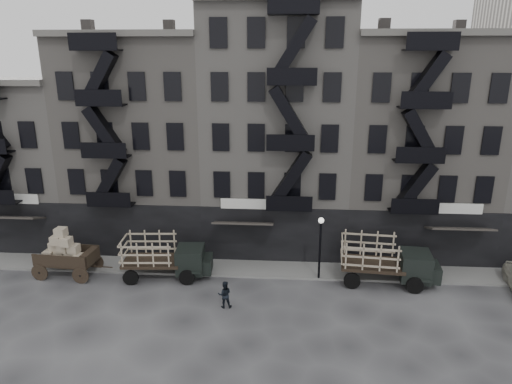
# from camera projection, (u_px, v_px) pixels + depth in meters

# --- Properties ---
(ground) EXTENTS (140.00, 140.00, 0.00)m
(ground) POSITION_uv_depth(u_px,v_px,m) (271.00, 299.00, 27.18)
(ground) COLOR #38383A
(ground) RESTS_ON ground
(sidewalk) EXTENTS (55.00, 2.50, 0.15)m
(sidewalk) POSITION_uv_depth(u_px,v_px,m) (273.00, 269.00, 30.73)
(sidewalk) COLOR slate
(sidewalk) RESTS_ON ground
(building_west) EXTENTS (10.00, 11.35, 13.20)m
(building_west) POSITION_uv_depth(u_px,v_px,m) (24.00, 158.00, 36.10)
(building_west) COLOR gray
(building_west) RESTS_ON ground
(building_midwest) EXTENTS (10.00, 11.35, 16.20)m
(building_midwest) POSITION_uv_depth(u_px,v_px,m) (146.00, 141.00, 34.99)
(building_midwest) COLOR gray
(building_midwest) RESTS_ON ground
(building_center) EXTENTS (10.00, 11.35, 18.20)m
(building_center) POSITION_uv_depth(u_px,v_px,m) (277.00, 130.00, 34.03)
(building_center) COLOR gray
(building_center) RESTS_ON ground
(building_mideast) EXTENTS (10.00, 11.35, 16.20)m
(building_mideast) POSITION_uv_depth(u_px,v_px,m) (412.00, 145.00, 33.66)
(building_mideast) COLOR gray
(building_mideast) RESTS_ON ground
(lamp_post) EXTENTS (0.36, 0.36, 4.28)m
(lamp_post) POSITION_uv_depth(u_px,v_px,m) (320.00, 240.00, 28.63)
(lamp_post) COLOR black
(lamp_post) RESTS_ON ground
(wagon) EXTENTS (4.06, 2.40, 3.30)m
(wagon) POSITION_uv_depth(u_px,v_px,m) (64.00, 248.00, 29.58)
(wagon) COLOR black
(wagon) RESTS_ON ground
(stake_truck_west) EXTENTS (5.81, 2.70, 2.84)m
(stake_truck_west) POSITION_uv_depth(u_px,v_px,m) (164.00, 254.00, 29.40)
(stake_truck_west) COLOR black
(stake_truck_west) RESTS_ON ground
(stake_truck_east) EXTENTS (6.18, 2.94, 3.01)m
(stake_truck_east) POSITION_uv_depth(u_px,v_px,m) (386.00, 258.00, 28.66)
(stake_truck_east) COLOR black
(stake_truck_east) RESTS_ON ground
(pedestrian_mid) EXTENTS (0.87, 0.72, 1.63)m
(pedestrian_mid) POSITION_uv_depth(u_px,v_px,m) (225.00, 294.00, 26.09)
(pedestrian_mid) COLOR black
(pedestrian_mid) RESTS_ON ground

